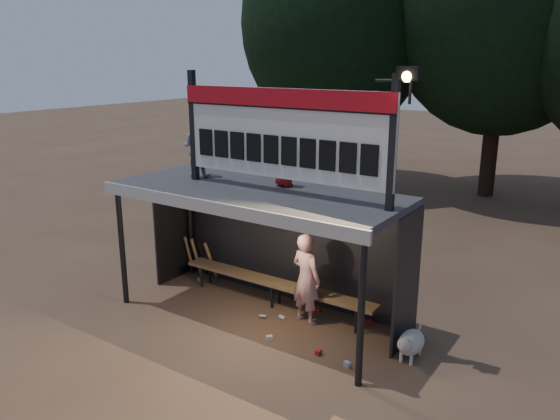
# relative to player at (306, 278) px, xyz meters

# --- Properties ---
(ground) EXTENTS (80.00, 80.00, 0.00)m
(ground) POSITION_rel_player_xyz_m (-0.79, -0.32, -0.80)
(ground) COLOR brown
(ground) RESTS_ON ground
(player) EXTENTS (0.65, 0.50, 1.60)m
(player) POSITION_rel_player_xyz_m (0.00, 0.00, 0.00)
(player) COLOR white
(player) RESTS_ON ground
(child_a) EXTENTS (0.63, 0.56, 1.09)m
(child_a) POSITION_rel_player_xyz_m (-2.29, -0.11, 2.06)
(child_a) COLOR gray
(child_a) RESTS_ON dugout_shelter
(child_b) EXTENTS (0.46, 0.34, 0.85)m
(child_b) POSITION_rel_player_xyz_m (-0.52, 0.11, 1.94)
(child_b) COLOR maroon
(child_b) RESTS_ON dugout_shelter
(dugout_shelter) EXTENTS (5.10, 2.08, 2.32)m
(dugout_shelter) POSITION_rel_player_xyz_m (-0.79, -0.08, 1.04)
(dugout_shelter) COLOR #3C3C3E
(dugout_shelter) RESTS_ON ground
(scoreboard_assembly) EXTENTS (4.10, 0.27, 1.99)m
(scoreboard_assembly) POSITION_rel_player_xyz_m (-0.23, -0.33, 2.52)
(scoreboard_assembly) COLOR black
(scoreboard_assembly) RESTS_ON dugout_shelter
(bench) EXTENTS (4.00, 0.35, 0.48)m
(bench) POSITION_rel_player_xyz_m (-0.79, 0.23, -0.37)
(bench) COLOR olive
(bench) RESTS_ON ground
(tree_left) EXTENTS (6.46, 6.46, 9.27)m
(tree_left) POSITION_rel_player_xyz_m (-4.79, 9.68, 4.71)
(tree_left) COLOR black
(tree_left) RESTS_ON ground
(dog) EXTENTS (0.36, 0.81, 0.49)m
(dog) POSITION_rel_player_xyz_m (1.95, -0.17, -0.52)
(dog) COLOR beige
(dog) RESTS_ON ground
(bats) EXTENTS (0.68, 0.36, 0.84)m
(bats) POSITION_rel_player_xyz_m (-2.89, 0.50, -0.37)
(bats) COLOR #9D6E49
(bats) RESTS_ON ground
(litter) EXTENTS (4.17, 1.52, 0.08)m
(litter) POSITION_rel_player_xyz_m (-0.10, -0.23, -0.76)
(litter) COLOR #AE231D
(litter) RESTS_ON ground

